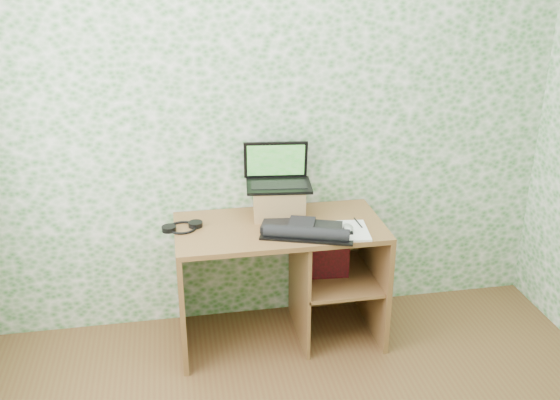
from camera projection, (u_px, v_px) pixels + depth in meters
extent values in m
plane|color=white|center=(270.00, 119.00, 3.66)|extent=(3.50, 0.00, 3.50)
cube|color=brown|center=(280.00, 228.00, 3.59)|extent=(1.20, 0.60, 0.03)
cube|color=brown|center=(181.00, 293.00, 3.64)|extent=(0.03, 0.60, 0.72)
cube|color=brown|center=(373.00, 276.00, 3.83)|extent=(0.03, 0.60, 0.72)
cube|color=brown|center=(299.00, 283.00, 3.75)|extent=(0.02, 0.56, 0.72)
cube|color=brown|center=(337.00, 276.00, 3.78)|extent=(0.46, 0.56, 0.02)
cube|color=brown|center=(326.00, 258.00, 4.06)|extent=(0.48, 0.02, 0.72)
cube|color=#997344|center=(279.00, 201.00, 3.69)|extent=(0.32, 0.28, 0.18)
cube|color=black|center=(279.00, 186.00, 3.65)|extent=(0.40, 0.30, 0.02)
cube|color=black|center=(279.00, 185.00, 3.64)|extent=(0.34, 0.18, 0.00)
cube|color=black|center=(276.00, 160.00, 3.70)|extent=(0.38, 0.10, 0.24)
cube|color=#1A5B1A|center=(276.00, 160.00, 3.69)|extent=(0.34, 0.08, 0.20)
cube|color=black|center=(302.00, 227.00, 3.52)|extent=(0.48, 0.30, 0.04)
cube|color=black|center=(302.00, 225.00, 3.52)|extent=(0.18, 0.18, 0.06)
cylinder|color=black|center=(306.00, 233.00, 3.41)|extent=(0.47, 0.22, 0.07)
cube|color=black|center=(306.00, 238.00, 3.41)|extent=(0.52, 0.26, 0.01)
torus|color=black|center=(182.00, 228.00, 3.54)|extent=(0.20, 0.20, 0.01)
cylinder|color=black|center=(169.00, 229.00, 3.51)|extent=(0.08, 0.08, 0.03)
cylinder|color=black|center=(195.00, 224.00, 3.56)|extent=(0.08, 0.08, 0.03)
cube|color=white|center=(351.00, 231.00, 3.50)|extent=(0.22, 0.29, 0.01)
ellipsoid|color=#B4B4B7|center=(348.00, 229.00, 3.47)|extent=(0.07, 0.10, 0.03)
cylinder|color=black|center=(358.00, 223.00, 3.58)|extent=(0.01, 0.13, 0.01)
cube|color=maroon|center=(329.00, 255.00, 3.72)|extent=(0.24, 0.10, 0.29)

